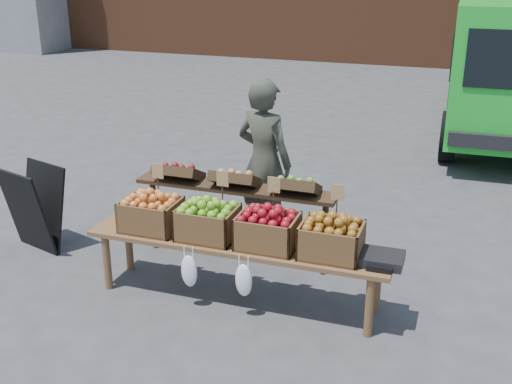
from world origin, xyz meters
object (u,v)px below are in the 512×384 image
(crate_russet_pears, at_px, (208,223))
(crate_golden_apples, at_px, (151,215))
(weighing_scale, at_px, (382,259))
(vendor, at_px, (264,162))
(crate_red_apples, at_px, (268,231))
(crate_green_apples, at_px, (331,240))
(chalkboard_sign, at_px, (35,208))
(back_table, at_px, (236,212))
(display_bench, at_px, (238,271))

(crate_russet_pears, bearing_deg, crate_golden_apples, 180.00)
(crate_golden_apples, xyz_separation_m, weighing_scale, (2.08, 0.00, -0.10))
(vendor, distance_m, weighing_scale, 1.95)
(crate_red_apples, distance_m, crate_green_apples, 0.55)
(chalkboard_sign, xyz_separation_m, back_table, (2.05, 0.42, 0.07))
(chalkboard_sign, bearing_deg, vendor, 41.78)
(vendor, bearing_deg, crate_green_apples, 144.13)
(crate_red_apples, bearing_deg, crate_russet_pears, 180.00)
(chalkboard_sign, relative_size, weighing_scale, 2.66)
(crate_golden_apples, bearing_deg, crate_green_apples, 0.00)
(chalkboard_sign, distance_m, crate_golden_apples, 1.56)
(vendor, bearing_deg, display_bench, 114.33)
(chalkboard_sign, xyz_separation_m, crate_golden_apples, (1.51, -0.30, 0.26))
(crate_russet_pears, relative_size, crate_green_apples, 1.00)
(vendor, xyz_separation_m, crate_red_apples, (0.46, -1.30, -0.16))
(weighing_scale, bearing_deg, chalkboard_sign, 175.16)
(chalkboard_sign, height_order, back_table, back_table)
(vendor, distance_m, crate_golden_apples, 1.46)
(chalkboard_sign, xyz_separation_m, crate_red_apples, (2.61, -0.30, 0.26))
(crate_golden_apples, relative_size, crate_green_apples, 1.00)
(weighing_scale, bearing_deg, display_bench, 180.00)
(crate_green_apples, height_order, weighing_scale, crate_green_apples)
(back_table, relative_size, weighing_scale, 6.18)
(vendor, bearing_deg, back_table, 96.05)
(crate_golden_apples, distance_m, crate_green_apples, 1.65)
(crate_russet_pears, xyz_separation_m, weighing_scale, (1.52, 0.00, -0.10))
(display_bench, bearing_deg, crate_golden_apples, 180.00)
(crate_golden_apples, distance_m, crate_russet_pears, 0.55)
(crate_golden_apples, bearing_deg, vendor, 63.72)
(crate_red_apples, height_order, weighing_scale, crate_red_apples)
(vendor, xyz_separation_m, crate_russet_pears, (-0.09, -1.30, -0.16))
(back_table, xyz_separation_m, crate_russet_pears, (0.01, -0.72, 0.19))
(crate_russet_pears, height_order, weighing_scale, crate_russet_pears)
(chalkboard_sign, relative_size, crate_green_apples, 1.81)
(display_bench, bearing_deg, weighing_scale, 0.00)
(back_table, height_order, crate_red_apples, back_table)
(crate_golden_apples, bearing_deg, display_bench, 0.00)
(crate_russet_pears, bearing_deg, back_table, 91.05)
(back_table, xyz_separation_m, crate_green_apples, (1.11, -0.72, 0.19))
(chalkboard_sign, height_order, crate_golden_apples, chalkboard_sign)
(vendor, bearing_deg, weighing_scale, 154.11)
(display_bench, bearing_deg, crate_red_apples, 0.00)
(crate_red_apples, bearing_deg, weighing_scale, 0.00)
(display_bench, xyz_separation_m, crate_green_apples, (0.82, 0.00, 0.42))
(weighing_scale, bearing_deg, crate_red_apples, 180.00)
(back_table, distance_m, display_bench, 0.81)
(vendor, xyz_separation_m, back_table, (-0.10, -0.58, -0.35))
(vendor, distance_m, chalkboard_sign, 2.41)
(display_bench, relative_size, weighing_scale, 7.94)
(chalkboard_sign, height_order, display_bench, chalkboard_sign)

